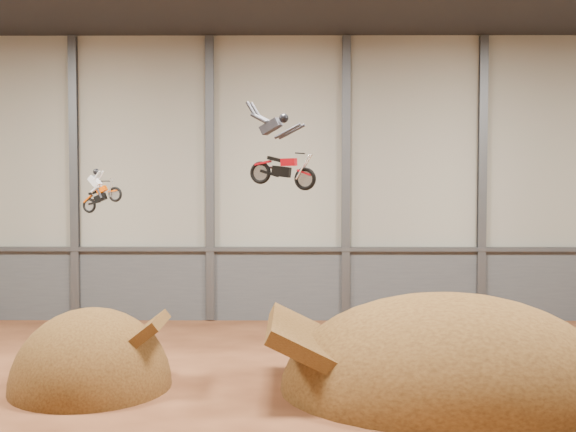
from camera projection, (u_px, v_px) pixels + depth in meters
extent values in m
plane|color=#522816|center=(269.00, 408.00, 24.83)|extent=(40.00, 40.00, 0.00)
cube|color=#A09D8E|center=(278.00, 179.00, 39.44)|extent=(40.00, 0.10, 14.00)
cube|color=#4B4D51|center=(278.00, 285.00, 39.62)|extent=(39.80, 0.18, 3.50)
cube|color=#47494F|center=(278.00, 249.00, 39.37)|extent=(39.80, 0.35, 0.20)
cube|color=#47494F|center=(74.00, 179.00, 39.30)|extent=(0.40, 0.36, 13.90)
cube|color=#47494F|center=(210.00, 179.00, 39.26)|extent=(0.40, 0.36, 13.90)
cube|color=#47494F|center=(346.00, 179.00, 39.22)|extent=(0.40, 0.36, 13.90)
cube|color=#47494F|center=(482.00, 179.00, 39.18)|extent=(0.40, 0.36, 13.90)
ellipsoid|color=#3B240E|center=(91.00, 387.00, 27.18)|extent=(5.40, 6.23, 5.40)
ellipsoid|color=#3B240E|center=(448.00, 390.00, 26.85)|extent=(11.24, 9.95, 6.49)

